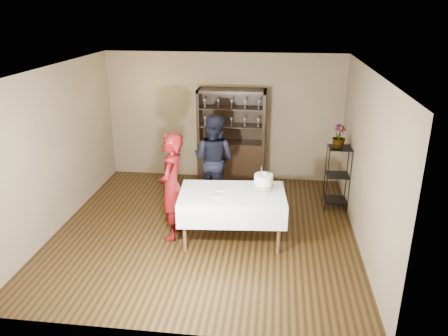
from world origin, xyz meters
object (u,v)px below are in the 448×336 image
Objects in this scene: china_hutch at (232,152)px; woman at (172,187)px; potted_plant at (339,136)px; plant_etagere at (337,175)px; cake_table at (232,204)px; cake at (264,181)px; man at (214,159)px.

china_hutch is 2.61m from woman.
potted_plant is (2.04, -1.07, 0.73)m from china_hutch.
plant_etagere is 0.69× the size of cake_table.
cake is at bearing 12.80° from cake_table.
cake_table is 4.11× the size of potted_plant.
potted_plant is at bearing -27.73° from china_hutch.
woman is at bearing -152.39° from plant_etagere.
china_hutch is at bearing 96.32° from cake_table.
potted_plant is at bearing 39.02° from cake_table.
man is at bearing 109.37° from cake_table.
potted_plant reaches higher than plant_etagere.
plant_etagere is (2.08, -1.05, -0.01)m from china_hutch.
potted_plant reaches higher than cake_table.
plant_etagere reaches higher than cake_table.
cake_table is 1.00m from woman.
man is (0.47, 1.43, -0.02)m from woman.
cake is at bearing -134.19° from potted_plant.
plant_etagere is at bearing 38.78° from cake_table.
cake_table is 3.86× the size of cake.
man is (-0.50, 1.43, 0.23)m from cake_table.
man is at bearing -101.84° from china_hutch.
woman is at bearing -105.54° from china_hutch.
cake is (1.45, 0.11, 0.13)m from woman.
china_hutch is at bearing 153.17° from plant_etagere.
potted_plant is (1.76, 1.43, 0.76)m from cake_table.
potted_plant reaches higher than cake.
potted_plant is at bearing -160.50° from man.
woman is (-0.97, -0.00, 0.25)m from cake_table.
china_hutch is at bearing 165.67° from woman.
woman reaches higher than plant_etagere.
cake_table is (0.28, -2.50, -0.03)m from china_hutch.
plant_etagere is at bearing 26.86° from potted_plant.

